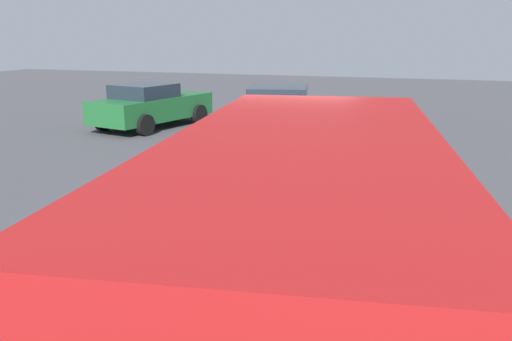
{
  "coord_description": "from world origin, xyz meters",
  "views": [
    {
      "loc": [
        -7.76,
        -2.28,
        2.95
      ],
      "look_at": [
        0.0,
        0.3,
        0.9
      ],
      "focal_mm": 38.84,
      "sensor_mm": 36.0,
      "label": 1
    }
  ],
  "objects_px": {
    "parked_van_row_back_center": "(304,257)",
    "parked_sedan_behind_left": "(151,105)",
    "art_car_decorated": "(278,180)",
    "parked_sedan_near_left": "(278,112)"
  },
  "relations": [
    {
      "from": "parked_sedan_behind_left",
      "to": "parked_sedan_near_left",
      "type": "relative_size",
      "value": 0.96
    },
    {
      "from": "art_car_decorated",
      "to": "parked_sedan_near_left",
      "type": "height_order",
      "value": "art_car_decorated"
    },
    {
      "from": "art_car_decorated",
      "to": "parked_sedan_behind_left",
      "type": "xyz_separation_m",
      "value": [
        7.67,
        6.4,
        -0.06
      ]
    },
    {
      "from": "parked_van_row_back_center",
      "to": "parked_sedan_behind_left",
      "type": "height_order",
      "value": "parked_van_row_back_center"
    },
    {
      "from": "parked_van_row_back_center",
      "to": "parked_sedan_near_left",
      "type": "bearing_deg",
      "value": -171.22
    },
    {
      "from": "art_car_decorated",
      "to": "parked_van_row_back_center",
      "type": "bearing_deg",
      "value": 30.15
    },
    {
      "from": "art_car_decorated",
      "to": "parked_van_row_back_center",
      "type": "height_order",
      "value": "parked_van_row_back_center"
    },
    {
      "from": "parked_van_row_back_center",
      "to": "art_car_decorated",
      "type": "bearing_deg",
      "value": -169.34
    },
    {
      "from": "art_car_decorated",
      "to": "parked_sedan_near_left",
      "type": "bearing_deg",
      "value": -152.74
    },
    {
      "from": "parked_sedan_behind_left",
      "to": "art_car_decorated",
      "type": "bearing_deg",
      "value": -126.72
    }
  ]
}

